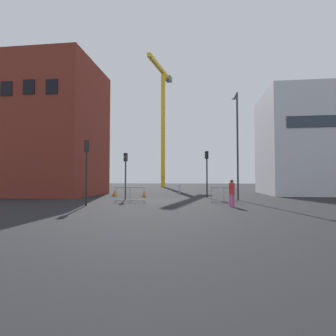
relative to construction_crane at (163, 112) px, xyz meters
The scene contains 14 objects.
ground 38.52m from the construction_crane, 82.80° to the right, with size 160.00×160.00×0.00m, color black.
brick_building 32.54m from the construction_crane, 104.90° to the right, with size 10.61×8.90×13.43m.
office_block 34.95m from the construction_crane, 49.17° to the right, with size 13.89×9.08×11.06m.
construction_crane is the anchor object (origin of this frame).
streetlamp_tall 37.58m from the construction_crane, 72.54° to the right, with size 0.44×1.43×8.56m.
traffic_light_island 36.54m from the construction_crane, 87.35° to the right, with size 0.30×0.39×3.87m.
traffic_light_near 35.22m from the construction_crane, 75.02° to the right, with size 0.38×0.26×4.20m.
traffic_light_far 41.95m from the construction_crane, 88.98° to the right, with size 0.36×0.37×4.10m.
pedestrian_walking 43.22m from the construction_crane, 76.12° to the right, with size 0.34×0.34×1.64m.
safety_barrier_rear 40.62m from the construction_crane, 75.33° to the right, with size 1.94×0.22×1.08m.
safety_barrier_right_run 30.54m from the construction_crane, 77.90° to the right, with size 0.15×2.14×1.08m.
safety_barrier_mid_span 39.91m from the construction_crane, 85.78° to the right, with size 2.32×0.12×1.08m.
traffic_cone_by_barrier 34.38m from the construction_crane, 90.88° to the right, with size 0.64×0.64×0.65m.
traffic_cone_on_verge 35.13m from the construction_crane, 85.21° to the right, with size 0.58×0.58×0.59m.
Camera 1 is at (3.41, -20.93, 1.67)m, focal length 28.31 mm.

